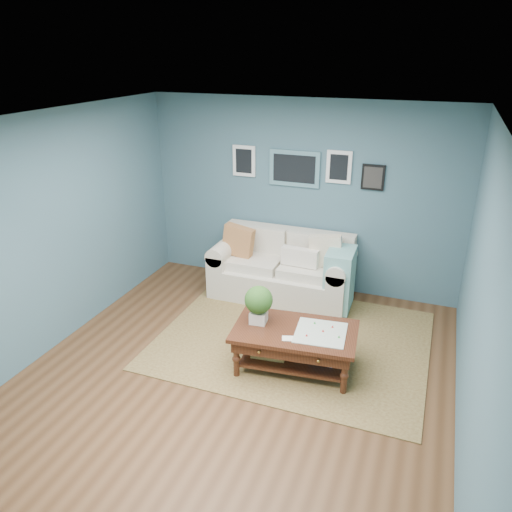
% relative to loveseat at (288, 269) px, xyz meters
% --- Properties ---
extents(room_shell, '(5.00, 5.02, 2.70)m').
position_rel_loveseat_xyz_m(room_shell, '(0.03, -1.97, 0.94)').
color(room_shell, brown).
rests_on(room_shell, ground).
extents(area_rug, '(3.17, 2.53, 0.01)m').
position_rel_loveseat_xyz_m(area_rug, '(0.41, -1.09, -0.41)').
color(area_rug, brown).
rests_on(area_rug, ground).
extents(loveseat, '(1.99, 0.90, 1.02)m').
position_rel_loveseat_xyz_m(loveseat, '(0.00, 0.00, 0.00)').
color(loveseat, silver).
rests_on(loveseat, ground).
extents(coffee_table, '(1.40, 0.91, 0.93)m').
position_rel_loveseat_xyz_m(coffee_table, '(0.51, -1.64, -0.00)').
color(coffee_table, black).
rests_on(coffee_table, ground).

